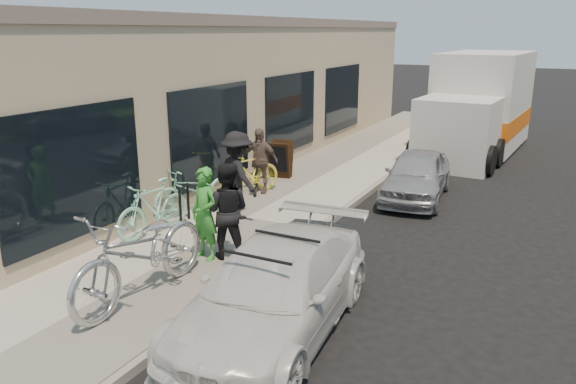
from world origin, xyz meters
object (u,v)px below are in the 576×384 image
(sedan_silver, at_px, (417,175))
(tandem_bike, at_px, (142,253))
(sedan_white, at_px, (275,290))
(woman_rider, at_px, (205,214))
(sandwich_board, at_px, (280,159))
(cruiser_bike_a, at_px, (153,208))
(bike_rack, at_px, (184,201))
(cruiser_bike_b, at_px, (196,189))
(bystander_a, at_px, (238,175))
(bystander_b, at_px, (259,160))
(cruiser_bike_c, at_px, (250,173))
(moving_truck, at_px, (478,109))
(man_standing, at_px, (227,211))

(sedan_silver, height_order, tandem_bike, tandem_bike)
(sedan_white, distance_m, woman_rider, 2.53)
(tandem_bike, bearing_deg, sedan_silver, 75.28)
(sandwich_board, bearing_deg, sedan_white, -73.00)
(woman_rider, bearing_deg, cruiser_bike_a, 178.53)
(bike_rack, xyz_separation_m, cruiser_bike_b, (-0.20, 0.67, 0.05))
(sedan_white, distance_m, bystander_a, 4.42)
(sandwich_board, xyz_separation_m, woman_rider, (1.41, -5.37, 0.30))
(sedan_white, distance_m, bystander_b, 6.27)
(cruiser_bike_b, bearing_deg, sedan_silver, 65.97)
(sedan_white, relative_size, cruiser_bike_b, 2.22)
(cruiser_bike_b, height_order, bystander_b, bystander_b)
(bystander_b, bearing_deg, bike_rack, -108.19)
(tandem_bike, bearing_deg, sedan_white, 7.96)
(sedan_white, height_order, cruiser_bike_a, sedan_white)
(sedan_white, distance_m, cruiser_bike_c, 6.12)
(woman_rider, bearing_deg, bike_rack, 154.78)
(cruiser_bike_c, bearing_deg, sedan_silver, 50.88)
(moving_truck, bearing_deg, cruiser_bike_c, -111.52)
(cruiser_bike_b, xyz_separation_m, bystander_b, (0.41, 1.97, 0.26))
(sedan_silver, distance_m, woman_rider, 6.00)
(woman_rider, bearing_deg, sedan_silver, 86.05)
(moving_truck, height_order, cruiser_bike_c, moving_truck)
(sedan_silver, height_order, woman_rider, woman_rider)
(bike_rack, bearing_deg, sedan_white, -37.52)
(cruiser_bike_a, height_order, bystander_b, bystander_b)
(sedan_silver, height_order, bystander_a, bystander_a)
(bystander_a, height_order, bystander_b, bystander_a)
(bike_rack, height_order, man_standing, man_standing)
(bike_rack, height_order, cruiser_bike_c, cruiser_bike_c)
(sedan_white, distance_m, tandem_bike, 2.04)
(woman_rider, relative_size, bystander_a, 0.88)
(woman_rider, relative_size, man_standing, 0.96)
(cruiser_bike_a, bearing_deg, bike_rack, 88.84)
(tandem_bike, bearing_deg, moving_truck, 81.06)
(sedan_white, xyz_separation_m, man_standing, (-1.78, 1.61, 0.36))
(bike_rack, distance_m, sedan_white, 4.42)
(sandwich_board, distance_m, sedan_white, 7.62)
(bike_rack, xyz_separation_m, cruiser_bike_c, (0.10, 2.39, 0.04))
(bike_rack, xyz_separation_m, sedan_silver, (3.56, 4.31, -0.04))
(man_standing, bearing_deg, sandwich_board, -89.92)
(bike_rack, distance_m, cruiser_bike_b, 0.70)
(cruiser_bike_a, distance_m, cruiser_bike_c, 3.18)
(tandem_bike, distance_m, cruiser_bike_b, 3.98)
(bike_rack, relative_size, moving_truck, 0.12)
(bike_rack, xyz_separation_m, sandwich_board, (0.01, 4.08, 0.02))
(man_standing, relative_size, cruiser_bike_a, 0.95)
(moving_truck, relative_size, bystander_b, 4.29)
(cruiser_bike_a, bearing_deg, sedan_silver, 61.95)
(moving_truck, bearing_deg, man_standing, -97.12)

